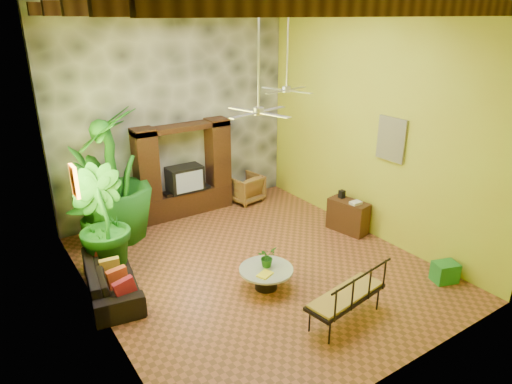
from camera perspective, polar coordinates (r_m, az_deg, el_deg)
ground at (r=9.24m, az=-0.08°, el=-9.20°), size 7.00×7.00×0.00m
back_wall at (r=11.25m, az=-10.17°, el=9.79°), size 6.00×0.02×5.00m
left_wall at (r=7.11m, az=-20.65°, el=1.93°), size 0.02×7.00×5.00m
right_wall at (r=10.17m, az=14.27°, el=8.25°), size 0.02×7.00×5.00m
stone_accent_wall at (r=11.20m, az=-10.04°, el=9.75°), size 5.98×0.10×4.98m
ceiling_beams at (r=7.95m, az=-0.10°, el=21.96°), size 5.95×5.36×0.22m
entertainment_center at (r=11.34m, az=-8.92°, el=1.90°), size 2.40×0.55×2.30m
ceiling_fan_front at (r=7.62m, az=0.33°, el=11.56°), size 1.28×1.28×1.86m
ceiling_fan_back at (r=9.94m, az=3.86°, el=13.85°), size 1.28×1.28×1.86m
wall_art_mask at (r=8.18m, az=-21.75°, el=1.26°), size 0.06×0.32×0.55m
wall_art_painting at (r=9.81m, az=16.58°, el=6.34°), size 0.06×0.70×0.90m
sofa at (r=8.70m, az=-17.64°, el=-10.08°), size 1.14×2.19×0.61m
wicker_armchair at (r=12.15m, az=-1.32°, el=0.49°), size 0.90×0.92×0.73m
tall_plant_a at (r=10.06m, az=-19.63°, el=-0.78°), size 1.33×1.42×2.24m
tall_plant_b at (r=9.02m, az=-18.89°, el=-3.64°), size 1.30×1.43×2.12m
tall_plant_c at (r=10.25m, az=-17.51°, el=1.94°), size 2.21×2.21×2.92m
coffee_table at (r=8.44m, az=1.28°, el=-10.38°), size 0.99×0.99×0.40m
centerpiece_plant at (r=8.36m, az=1.36°, el=-8.11°), size 0.41×0.38×0.37m
yellow_tray at (r=8.17m, az=1.12°, el=-10.27°), size 0.33×0.28×0.03m
iron_bench at (r=7.58m, az=11.63°, el=-12.43°), size 1.57×0.77×0.57m
side_console at (r=10.69m, az=11.43°, el=-2.97°), size 0.59×0.99×0.74m
green_bin at (r=9.36m, az=22.55°, el=-9.22°), size 0.52×0.45×0.38m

